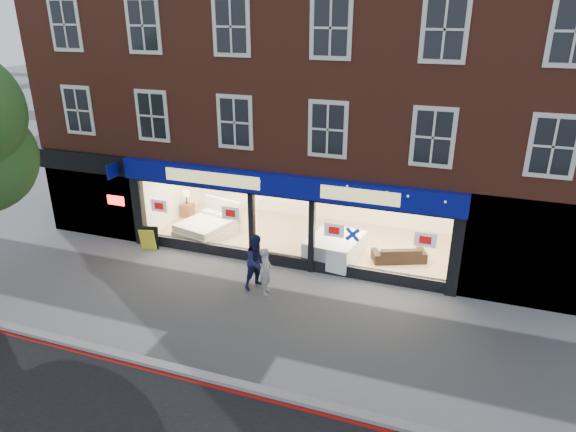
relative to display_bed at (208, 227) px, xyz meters
The scene contains 12 objects.
ground 5.54m from the display_bed, 51.61° to the right, with size 120.00×120.00×0.00m, color gray.
kerb_line 8.20m from the display_bed, 65.22° to the right, with size 60.00×0.10×0.01m, color #8C0A07.
kerb_stone 8.01m from the display_bed, 64.62° to the right, with size 60.00×0.25×0.12m, color gray.
showroom_floor 3.57m from the display_bed, 15.00° to the left, with size 11.00×4.50×0.10m, color tan.
building 7.57m from the display_bed, 37.32° to the left, with size 19.00×8.26×10.30m.
display_bed is the anchor object (origin of this frame).
bedside_table 2.15m from the display_bed, 140.96° to the left, with size 0.45×0.45×0.55m, color brown.
mattress_stack 5.04m from the display_bed, ahead, with size 1.86×2.22×0.79m.
sofa 7.14m from the display_bed, ahead, with size 1.80×0.70×0.52m, color black.
a_board 2.25m from the display_bed, 130.73° to the right, with size 0.56×0.36×0.86m, color yellow.
pedestrian_grey 4.76m from the display_bed, 40.64° to the right, with size 0.55×0.36×1.50m, color #9FA1A6.
pedestrian_blue 4.32m from the display_bed, 41.44° to the right, with size 0.86×0.67×1.77m, color #171A41.
Camera 1 is at (5.40, -11.44, 8.12)m, focal length 32.00 mm.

